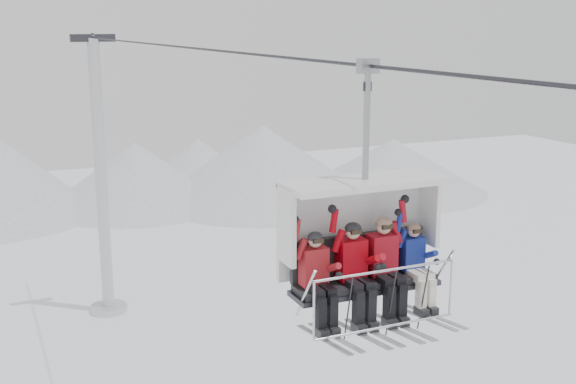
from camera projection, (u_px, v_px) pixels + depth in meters
name	position (u px, v px, depth m)	size (l,w,h in m)	color
ridgeline	(34.00, 180.00, 52.44)	(72.00, 21.00, 7.00)	silver
lift_tower_right	(102.00, 198.00, 34.54)	(2.00, 1.80, 13.48)	silver
haul_cable	(288.00, 58.00, 13.25)	(0.06, 0.06, 50.00)	#2C2C31
chairlift_carrier	(360.00, 231.00, 11.35)	(2.60, 1.17, 3.98)	black
skier_far_left	(317.00, 276.00, 10.83)	(0.40, 1.69, 1.61)	#AD1C22
skier_center_left	(355.00, 268.00, 11.09)	(0.44, 1.69, 1.72)	#B80410
skier_center_right	(385.00, 263.00, 11.30)	(0.45, 1.69, 1.75)	#B20F1E
skier_far_right	(416.00, 263.00, 11.52)	(0.37, 1.69, 1.51)	navy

